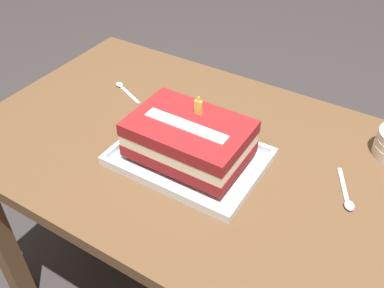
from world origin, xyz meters
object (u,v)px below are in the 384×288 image
Objects in this scene: serving_spoon_near_tray at (347,200)px; serving_spoon_by_bowls at (123,88)px; birthday_cake at (189,138)px; foil_tray at (189,158)px.

serving_spoon_near_tray is 1.04× the size of serving_spoon_by_bowls.
serving_spoon_by_bowls is at bearing 153.78° from birthday_cake.
foil_tray is 0.38m from serving_spoon_near_tray.
serving_spoon_near_tray is at bearing -7.98° from serving_spoon_by_bowls.
foil_tray is 1.29× the size of birthday_cake.
serving_spoon_by_bowls is (-0.34, 0.17, -0.00)m from foil_tray.
serving_spoon_near_tray reaches higher than serving_spoon_by_bowls.
birthday_cake is 0.39m from serving_spoon_near_tray.
birthday_cake reaches higher than foil_tray.
serving_spoon_by_bowls is at bearing 153.78° from foil_tray.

